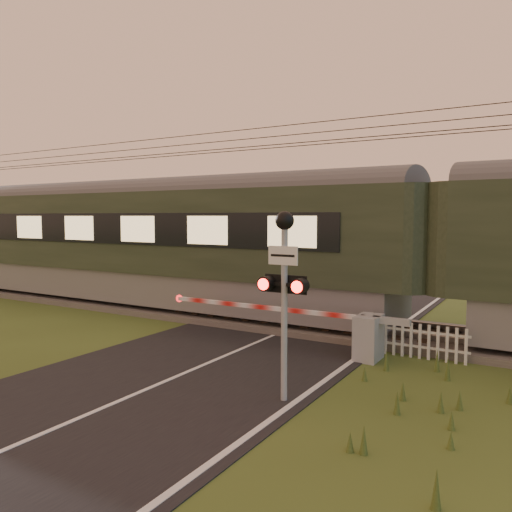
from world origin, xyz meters
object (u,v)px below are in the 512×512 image
Objects in this scene: boom_gate at (355,333)px; picket_fence at (415,341)px; crossing_signal at (284,272)px; train at (437,249)px.

boom_gate is 1.43m from picket_fence.
crossing_signal is 1.42× the size of picket_fence.
train is 6.10m from crossing_signal.
crossing_signal is (-0.16, -3.33, 1.77)m from boom_gate.
train is 7.02× the size of boom_gate.
boom_gate is at bearing -150.64° from picket_fence.
picket_fence is at bearing 29.36° from boom_gate.
crossing_signal is at bearing -109.16° from picket_fence.
boom_gate is 2.76× the size of picket_fence.
train is 13.67× the size of crossing_signal.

